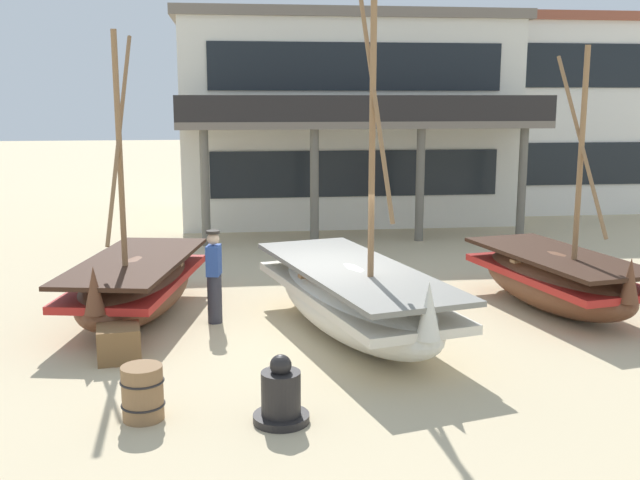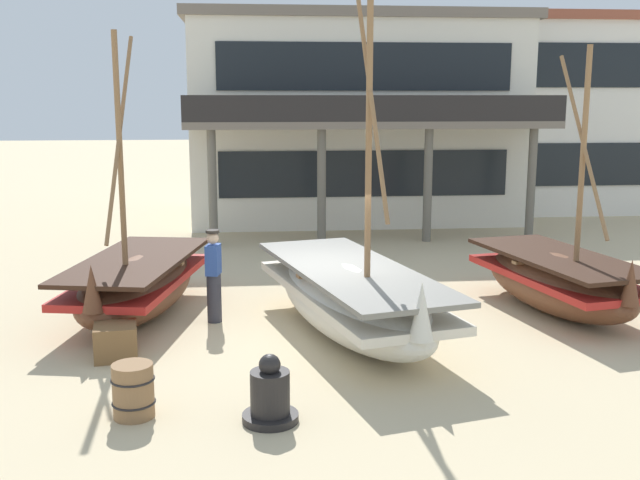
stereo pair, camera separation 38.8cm
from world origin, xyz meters
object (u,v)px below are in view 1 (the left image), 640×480
at_px(fishing_boat_far_right, 136,285).
at_px(wooden_barrel, 143,393).
at_px(fishing_boat_centre_large, 354,298).
at_px(fishing_boat_near_left, 556,279).
at_px(harbor_building_annex, 551,113).
at_px(fisherman_by_hull, 214,278).
at_px(cargo_crate, 119,343).
at_px(harbor_building_main, 343,118).
at_px(capstan_winch, 281,396).

bearing_deg(fishing_boat_far_right, wooden_barrel, -82.47).
bearing_deg(fishing_boat_centre_large, fishing_boat_near_left, 14.37).
bearing_deg(harbor_building_annex, fisherman_by_hull, -131.18).
height_order(cargo_crate, harbor_building_annex, harbor_building_annex).
bearing_deg(fishing_boat_near_left, fisherman_by_hull, -179.66).
relative_size(fisherman_by_hull, harbor_building_annex, 0.22).
xyz_separation_m(wooden_barrel, harbor_building_annex, (13.29, 18.27, 3.05)).
relative_size(wooden_barrel, harbor_building_main, 0.06).
height_order(capstan_winch, harbor_building_annex, harbor_building_annex).
bearing_deg(harbor_building_annex, fishing_boat_near_left, -113.01).
height_order(wooden_barrel, cargo_crate, wooden_barrel).
distance_m(fishing_boat_near_left, fishing_boat_centre_large, 4.19).
xyz_separation_m(wooden_barrel, cargo_crate, (-0.60, 2.24, -0.08)).
distance_m(fishing_boat_centre_large, fishing_boat_far_right, 4.10).
distance_m(fishing_boat_centre_large, harbor_building_annex, 18.48).
bearing_deg(wooden_barrel, capstan_winch, -9.78).
xyz_separation_m(fishing_boat_centre_large, fisherman_by_hull, (-2.36, 1.00, 0.18)).
relative_size(fishing_boat_centre_large, capstan_winch, 7.11).
relative_size(fishing_boat_near_left, harbor_building_annex, 0.64).
distance_m(harbor_building_main, harbor_building_annex, 8.68).
distance_m(fishing_boat_near_left, harbor_building_annex, 15.67).
bearing_deg(wooden_barrel, cargo_crate, 105.01).
distance_m(fisherman_by_hull, harbor_building_annex, 19.08).
bearing_deg(cargo_crate, wooden_barrel, -74.99).
xyz_separation_m(fishing_boat_far_right, capstan_winch, (2.32, -4.87, -0.28)).
bearing_deg(harbor_building_main, fishing_boat_near_left, -78.94).
bearing_deg(wooden_barrel, fishing_boat_near_left, 29.31).
distance_m(fishing_boat_near_left, capstan_winch, 7.06).
height_order(fishing_boat_near_left, cargo_crate, fishing_boat_near_left).
height_order(capstan_winch, cargo_crate, capstan_winch).
xyz_separation_m(fisherman_by_hull, harbor_building_annex, (12.45, 14.23, 2.56)).
distance_m(fishing_boat_near_left, fisherman_by_hull, 6.42).
bearing_deg(fisherman_by_hull, fishing_boat_far_right, 159.77).
distance_m(fishing_boat_near_left, harbor_building_main, 12.28).
bearing_deg(harbor_building_main, fisherman_by_hull, -109.26).
height_order(fishing_boat_near_left, wooden_barrel, fishing_boat_near_left).
relative_size(wooden_barrel, harbor_building_annex, 0.09).
bearing_deg(fisherman_by_hull, cargo_crate, -128.79).
height_order(fisherman_by_hull, wooden_barrel, fisherman_by_hull).
bearing_deg(cargo_crate, fishing_boat_far_right, 90.06).
xyz_separation_m(wooden_barrel, harbor_building_main, (4.96, 15.83, 2.95)).
bearing_deg(harbor_building_annex, cargo_crate, -130.92).
bearing_deg(capstan_winch, harbor_building_main, 78.63).
xyz_separation_m(fisherman_by_hull, cargo_crate, (-1.44, -1.79, -0.56)).
height_order(capstan_winch, harbor_building_main, harbor_building_main).
relative_size(fishing_boat_centre_large, cargo_crate, 9.68).
distance_m(fishing_boat_far_right, wooden_barrel, 4.62).
bearing_deg(capstan_winch, cargo_crate, 132.42).
bearing_deg(fishing_boat_centre_large, fishing_boat_far_right, 158.03).
distance_m(fisherman_by_hull, wooden_barrel, 4.15).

